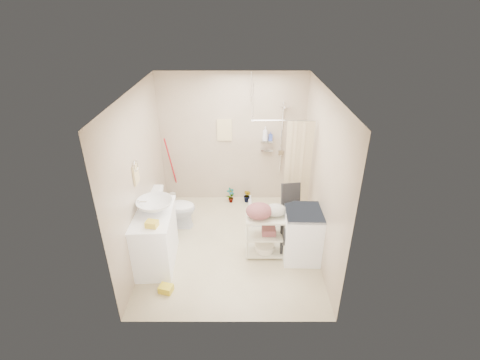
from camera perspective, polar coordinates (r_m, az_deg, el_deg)
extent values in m
plane|color=beige|center=(6.04, -1.43, -10.54)|extent=(3.20, 3.20, 0.00)
cube|color=silver|center=(4.88, -1.79, 14.24)|extent=(2.80, 3.20, 0.04)
cube|color=#BAA790|center=(6.80, -1.25, 6.65)|extent=(2.80, 0.04, 2.60)
cube|color=#BAA790|center=(3.98, -2.16, -9.99)|extent=(2.80, 0.04, 2.60)
cube|color=#BAA790|center=(5.55, -16.19, 0.50)|extent=(0.04, 3.20, 2.60)
cube|color=#BAA790|center=(5.48, 13.21, 0.51)|extent=(0.04, 3.20, 2.60)
cube|color=white|center=(5.57, -13.75, -9.25)|extent=(0.63, 1.06, 0.91)
imported|color=silver|center=(5.31, -13.79, -4.12)|extent=(0.64, 0.64, 0.19)
cube|color=gold|center=(5.00, -14.26, -7.00)|extent=(0.19, 0.16, 0.09)
cube|color=yellow|center=(5.29, -12.08, -16.89)|extent=(0.32, 0.27, 0.15)
imported|color=white|center=(6.40, -10.73, -4.48)|extent=(0.75, 0.43, 0.76)
imported|color=brown|center=(7.11, -1.55, -2.53)|extent=(0.21, 0.20, 0.33)
imported|color=#9B4C36|center=(7.12, 1.20, -2.61)|extent=(0.21, 0.21, 0.29)
cube|color=beige|center=(6.72, -2.57, 8.18)|extent=(0.28, 0.03, 0.42)
imported|color=silver|center=(6.69, 4.16, 7.61)|extent=(0.12, 0.12, 0.27)
imported|color=#324493|center=(6.73, 5.04, 7.22)|extent=(0.07, 0.08, 0.16)
cube|color=white|center=(5.63, 10.27, -8.76)|extent=(0.60, 0.62, 0.86)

